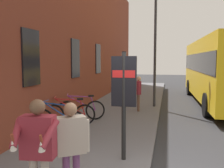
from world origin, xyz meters
TOP-DOWN VIEW (x-y plane):
  - ground at (6.00, -1.00)m, footprint 60.00×60.00m
  - sidewalk_pavement at (8.00, 1.75)m, footprint 24.00×3.50m
  - station_facade at (8.99, 3.80)m, footprint 22.00×0.65m
  - bicycle_nearest_sign at (2.45, 2.86)m, footprint 0.48×1.77m
  - bicycle_under_window at (3.40, 2.92)m, footprint 0.60×1.73m
  - bicycle_end_of_row at (4.18, 2.78)m, footprint 0.71×1.69m
  - transit_info_sign at (0.89, 0.62)m, footprint 0.10×0.55m
  - city_bus at (9.62, -3.00)m, footprint 10.56×2.85m
  - pedestrian_near_bus at (-0.93, 1.13)m, footprint 0.44×0.51m
  - pedestrian_by_facade at (6.32, 0.91)m, footprint 0.58×0.28m
  - tourist_with_hotdogs at (-1.34, 1.46)m, footprint 0.61×0.64m
  - street_lamp at (7.57, 0.30)m, footprint 0.28×0.28m

SIDE VIEW (x-z plane):
  - ground at x=6.00m, z-range 0.00..0.00m
  - sidewalk_pavement at x=8.00m, z-range 0.00..0.12m
  - bicycle_nearest_sign at x=2.45m, z-range 0.02..1.00m
  - bicycle_under_window at x=3.40m, z-range 0.02..1.00m
  - bicycle_end_of_row at x=4.18m, z-range 0.02..1.00m
  - pedestrian_by_facade at x=6.32m, z-range 0.29..1.80m
  - pedestrian_near_bus at x=-0.93m, z-range 0.29..1.87m
  - tourist_with_hotdogs at x=-1.34m, z-range 0.32..1.99m
  - transit_info_sign at x=0.89m, z-range 0.52..2.92m
  - city_bus at x=9.62m, z-range 0.24..3.59m
  - street_lamp at x=7.57m, z-range 0.61..6.20m
  - station_facade at x=8.99m, z-range 0.00..7.78m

